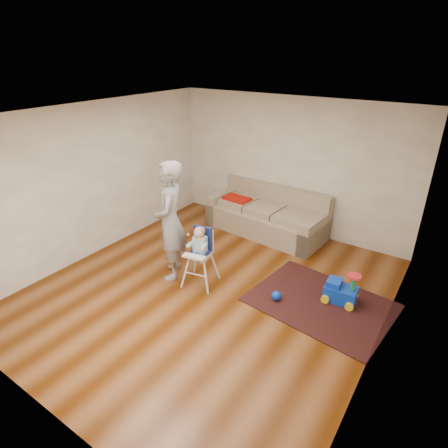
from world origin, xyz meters
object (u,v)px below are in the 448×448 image
Objects in this scene: side_table at (250,214)px; ride_on_toy at (341,287)px; toy_ball at (276,296)px; high_chair at (200,257)px; sofa at (266,211)px; adult at (170,221)px.

side_table reaches higher than ride_on_toy.
toy_ball is 0.14× the size of high_chair.
toy_ball is at bearing -151.59° from ride_on_toy.
sofa is 0.46m from side_table.
high_chair reaches higher than ride_on_toy.
toy_ball is 0.07× the size of adult.
side_table is at bearing 129.32° from toy_ball.
sofa is 2.23m from high_chair.
sofa is 4.88× the size of ride_on_toy.
adult reaches higher than ride_on_toy.
high_chair reaches higher than side_table.
side_table is 2.47m from adult.
toy_ball is (-0.81, -0.52, -0.18)m from ride_on_toy.
sofa is at bearing 78.67° from high_chair.
adult reaches higher than sofa.
adult is at bearing -166.60° from ride_on_toy.
high_chair is (0.43, -2.31, 0.22)m from side_table.
ride_on_toy is (2.07, -1.45, -0.20)m from sofa.
ride_on_toy is at bearing 32.87° from toy_ball.
side_table is at bearing 142.81° from adult.
high_chair reaches higher than sofa.
sofa is 2.45× the size of high_chair.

